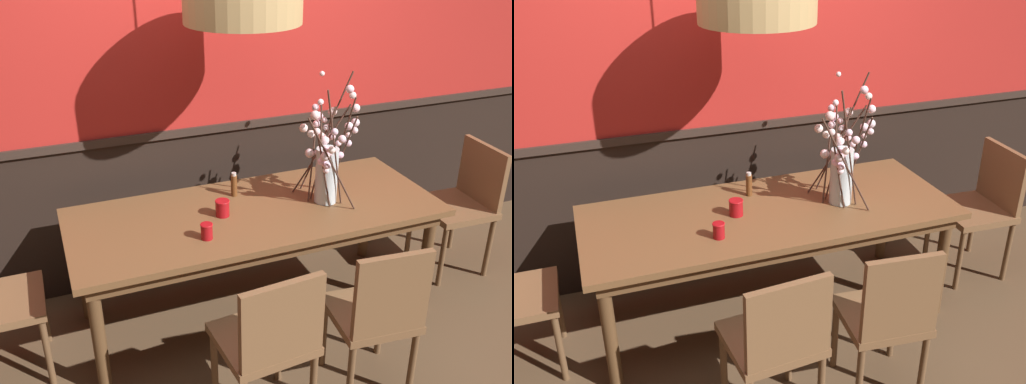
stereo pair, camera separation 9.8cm
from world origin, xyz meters
TOP-DOWN VIEW (x-y plane):
  - ground_plane at (0.00, 0.00)m, footprint 24.00×24.00m
  - back_wall at (0.00, 0.69)m, footprint 5.52×0.14m
  - dining_table at (0.00, 0.00)m, footprint 2.15×0.87m
  - chair_head_east_end at (1.52, -0.00)m, footprint 0.45×0.47m
  - chair_near_side_left at (-0.27, -0.84)m, footprint 0.45×0.44m
  - chair_near_side_right at (0.31, -0.83)m, footprint 0.44×0.44m
  - chair_far_side_right at (0.32, 0.86)m, footprint 0.48×0.44m
  - chair_far_side_left at (-0.36, 0.82)m, footprint 0.45×0.39m
  - vase_with_blossoms at (0.43, -0.03)m, footprint 0.41×0.50m
  - candle_holder_nearer_center at (-0.36, -0.21)m, footprint 0.07×0.07m
  - candle_holder_nearer_edge at (-0.20, -0.00)m, footprint 0.08×0.08m
  - condiment_bottle at (-0.06, 0.22)m, footprint 0.04×0.04m
  - pendant_lamp at (-0.04, 0.09)m, footprint 0.61×0.61m

SIDE VIEW (x-z plane):
  - ground_plane at x=0.00m, z-range 0.00..0.00m
  - chair_near_side_right at x=0.31m, z-range 0.05..0.95m
  - chair_far_side_right at x=0.32m, z-range 0.06..0.96m
  - chair_near_side_left at x=-0.27m, z-range 0.07..0.96m
  - chair_head_east_end at x=1.52m, z-range 0.07..0.97m
  - chair_far_side_left at x=-0.36m, z-range 0.06..1.01m
  - dining_table at x=0.00m, z-range 0.29..1.02m
  - candle_holder_nearer_center at x=-0.36m, z-range 0.73..0.82m
  - candle_holder_nearer_edge at x=-0.20m, z-range 0.73..0.83m
  - condiment_bottle at x=-0.06m, z-range 0.73..0.88m
  - vase_with_blossoms at x=0.43m, z-range 0.60..1.34m
  - back_wall at x=0.00m, z-range -0.01..2.63m
  - pendant_lamp at x=-0.04m, z-range 1.45..2.31m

